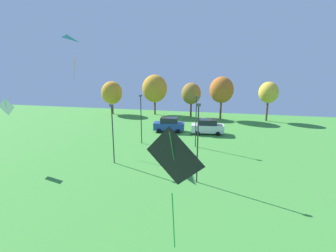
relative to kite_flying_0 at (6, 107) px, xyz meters
name	(u,v)px	position (x,y,z in m)	size (l,w,h in m)	color
kite_flying_0	(6,107)	(0.00, 0.00, 0.00)	(1.88, 0.35, 1.86)	white
kite_flying_3	(174,161)	(20.14, -13.07, 0.71)	(2.51, 1.14, 5.46)	black
kite_flying_7	(80,51)	(3.96, 8.30, 5.78)	(3.24, 3.29, 3.91)	blue
parked_car_leftmost	(169,125)	(13.60, 16.17, -4.91)	(4.87, 2.42, 2.21)	#234299
parked_car_second_from_left	(208,127)	(19.54, 16.00, -4.89)	(4.95, 2.47, 2.23)	silver
light_post_0	(141,116)	(11.34, 9.43, -2.38)	(0.36, 0.20, 6.45)	#2D2D33
light_post_1	(198,140)	(19.79, -0.69, -2.03)	(0.36, 0.20, 7.12)	#2D2D33
light_post_2	(196,119)	(18.49, 9.48, -2.36)	(0.36, 0.20, 6.48)	#2D2D33
light_post_3	(113,131)	(10.69, 2.03, -2.43)	(0.36, 0.20, 6.34)	#2D2D33
treeline_tree_0	(112,93)	(-1.03, 27.89, -1.59)	(4.26, 4.26, 6.77)	brown
treeline_tree_1	(155,89)	(7.78, 29.21, -0.69)	(5.05, 5.05, 8.10)	brown
treeline_tree_2	(191,94)	(15.38, 28.35, -1.42)	(3.78, 3.78, 6.69)	brown
treeline_tree_3	(222,90)	(21.15, 27.32, -0.47)	(4.42, 4.42, 7.98)	brown
treeline_tree_4	(269,93)	(29.46, 27.66, -0.81)	(3.48, 3.48, 7.14)	brown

